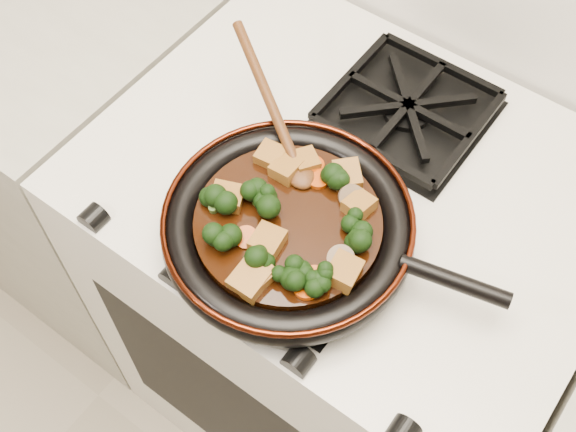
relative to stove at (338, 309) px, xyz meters
The scene contains 34 objects.
stove is the anchor object (origin of this frame).
burner_grate_front 0.48m from the stove, 90.00° to the right, with size 0.23×0.23×0.03m, color black, non-canonical shape.
burner_grate_back 0.48m from the stove, 90.00° to the left, with size 0.23×0.23×0.03m, color black, non-canonical shape.
skillet 0.52m from the stove, 93.39° to the right, with size 0.45×0.33×0.05m.
braising_sauce 0.52m from the stove, 94.19° to the right, with size 0.25×0.25×0.02m, color black.
tofu_cube_0 0.55m from the stove, 118.24° to the right, with size 0.04×0.04×0.02m, color #915D21.
tofu_cube_1 0.53m from the stove, 123.08° to the right, with size 0.04×0.03×0.02m, color #915D21.
tofu_cube_2 0.52m from the stove, 124.92° to the right, with size 0.04×0.03×0.02m, color #915D21.
tofu_cube_3 0.57m from the stove, 87.72° to the right, with size 0.04×0.03×0.02m, color #915D21.
tofu_cube_4 0.58m from the stove, 88.82° to the right, with size 0.04×0.04×0.02m, color #915D21.
tofu_cube_5 0.55m from the stove, 93.07° to the right, with size 0.04×0.04×0.02m, color #915D21.
tofu_cube_6 0.53m from the stove, 57.08° to the right, with size 0.04×0.03×0.02m, color #915D21.
tofu_cube_7 0.53m from the stove, 136.66° to the right, with size 0.04×0.04×0.02m, color #915D21.
tofu_cube_8 0.55m from the stove, 62.49° to the right, with size 0.04×0.04×0.02m, color #915D21.
tofu_cube_9 0.52m from the stove, 75.23° to the right, with size 0.04×0.04×0.02m, color #915D21.
broccoli_floret_0 0.56m from the stove, 78.72° to the right, with size 0.06×0.06×0.05m, color black, non-canonical shape.
broccoli_floret_1 0.56m from the stove, 71.39° to the right, with size 0.05×0.05×0.06m, color black, non-canonical shape.
broccoli_floret_2 0.55m from the stove, 106.29° to the right, with size 0.06×0.06×0.06m, color black, non-canonical shape.
broccoli_floret_3 0.53m from the stove, 56.59° to the right, with size 0.06×0.06×0.05m, color black, non-canonical shape.
broccoli_floret_4 0.54m from the stove, 111.23° to the right, with size 0.06×0.06×0.05m, color black, non-canonical shape.
broccoli_floret_5 0.54m from the stove, 60.47° to the right, with size 0.06×0.06×0.05m, color black, non-canonical shape.
broccoli_floret_6 0.52m from the stove, 85.99° to the right, with size 0.06×0.06×0.05m, color black, non-canonical shape.
broccoli_floret_7 0.57m from the stove, 102.99° to the right, with size 0.06×0.06×0.05m, color black, non-canonical shape.
broccoli_floret_8 0.56m from the stove, 116.55° to the right, with size 0.06×0.06×0.05m, color black, non-canonical shape.
broccoli_floret_9 0.56m from the stove, 90.64° to the right, with size 0.06×0.06×0.05m, color black, non-canonical shape.
carrot_coin_0 0.56m from the stove, 71.77° to the right, with size 0.03×0.03×0.01m, color #B83B05.
carrot_coin_1 0.56m from the stove, 73.05° to the right, with size 0.03×0.03×0.01m, color #B83B05.
carrot_coin_2 0.55m from the stove, 100.20° to the right, with size 0.03×0.03×0.01m, color #B83B05.
carrot_coin_3 0.52m from the stove, 101.39° to the right, with size 0.03×0.03×0.01m, color #B83B05.
carrot_coin_4 0.52m from the stove, 120.10° to the right, with size 0.03×0.03×0.01m, color #B83B05.
mushroom_slice_0 0.52m from the stove, 124.55° to the right, with size 0.03×0.03×0.01m, color #7D6248.
mushroom_slice_1 0.52m from the stove, 64.30° to the right, with size 0.03×0.03×0.01m, color #7D6248.
mushroom_slice_2 0.55m from the stove, 64.11° to the right, with size 0.03×0.03×0.01m, color #7D6248.
wooden_spoon 0.54m from the stove, 153.86° to the right, with size 0.14×0.10×0.24m.
Camera 1 is at (0.28, 1.14, 1.75)m, focal length 45.00 mm.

